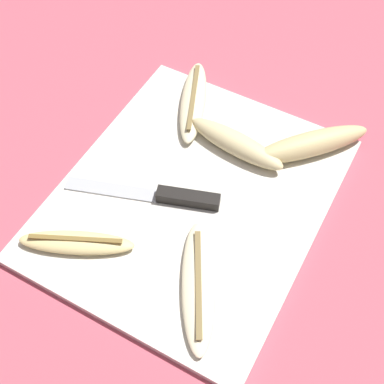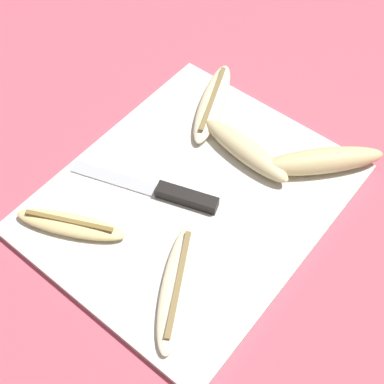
% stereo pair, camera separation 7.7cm
% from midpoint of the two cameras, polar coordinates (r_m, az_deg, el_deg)
% --- Properties ---
extents(ground_plane, '(4.00, 4.00, 0.00)m').
position_cam_midpoint_polar(ground_plane, '(0.78, -2.79, -1.12)').
color(ground_plane, '#C65160').
extents(cutting_board, '(0.44, 0.36, 0.01)m').
position_cam_midpoint_polar(cutting_board, '(0.78, -2.81, -0.87)').
color(cutting_board, silver).
rests_on(cutting_board, ground_plane).
extents(knife, '(0.09, 0.22, 0.02)m').
position_cam_midpoint_polar(knife, '(0.77, -5.04, -0.68)').
color(knife, black).
rests_on(knife, cutting_board).
extents(banana_bright_far, '(0.18, 0.13, 0.02)m').
position_cam_midpoint_polar(banana_bright_far, '(0.70, -2.51, -10.18)').
color(banana_bright_far, beige).
rests_on(banana_bright_far, cutting_board).
extents(banana_spotted_left, '(0.17, 0.16, 0.04)m').
position_cam_midpoint_polar(banana_spotted_left, '(0.82, 9.95, 4.87)').
color(banana_spotted_left, '#DBC684').
rests_on(banana_spotted_left, cutting_board).
extents(banana_pale_long, '(0.18, 0.11, 0.02)m').
position_cam_midpoint_polar(banana_pale_long, '(0.88, -2.38, 9.52)').
color(banana_pale_long, beige).
rests_on(banana_pale_long, cutting_board).
extents(banana_ripe_center, '(0.06, 0.17, 0.03)m').
position_cam_midpoint_polar(banana_ripe_center, '(0.81, 2.05, 5.02)').
color(banana_ripe_center, beige).
rests_on(banana_ripe_center, cutting_board).
extents(banana_golden_short, '(0.10, 0.16, 0.02)m').
position_cam_midpoint_polar(banana_golden_short, '(0.75, -15.12, -5.46)').
color(banana_golden_short, '#EDD689').
rests_on(banana_golden_short, cutting_board).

